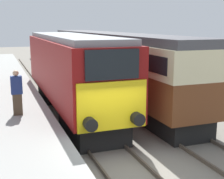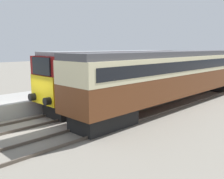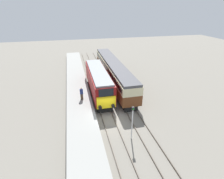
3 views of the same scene
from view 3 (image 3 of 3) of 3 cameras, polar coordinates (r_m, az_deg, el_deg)
name	(u,v)px [view 3 (image 3 of 3)]	position (r m, az deg, el deg)	size (l,w,h in m)	color
ground_plane	(109,121)	(22.14, -1.05, -10.22)	(120.00, 120.00, 0.00)	slate
platform_left	(78,92)	(28.45, -11.02, -0.92)	(3.50, 50.00, 0.95)	gray
rails_near_track	(102,101)	(26.25, -3.37, -3.84)	(1.51, 60.00, 0.14)	#4C4238
rails_far_track	(123,99)	(26.94, 3.77, -3.03)	(1.50, 60.00, 0.14)	#4C4238
locomotive	(98,81)	(27.63, -4.45, 2.67)	(2.70, 12.74, 4.04)	black
passenger_carriage	(113,70)	(31.81, 0.47, 6.35)	(2.75, 21.26, 4.03)	black
person_on_platform	(82,94)	(24.86, -9.91, -1.32)	(0.44, 0.26, 1.82)	#473828
signal_post	(132,120)	(18.32, 6.65, -10.00)	(0.24, 0.28, 3.96)	silver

